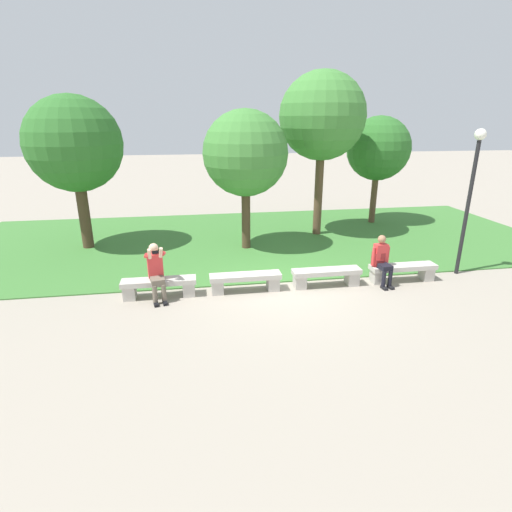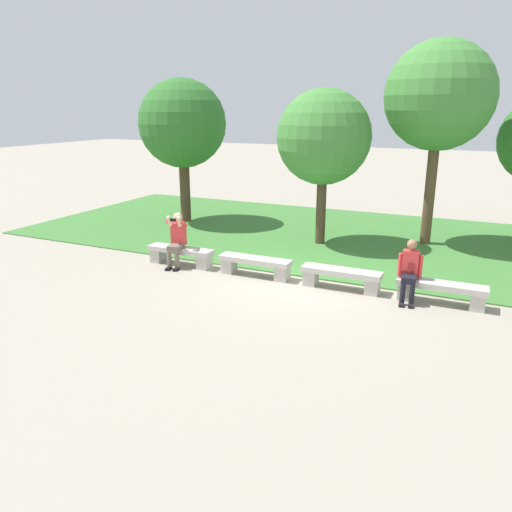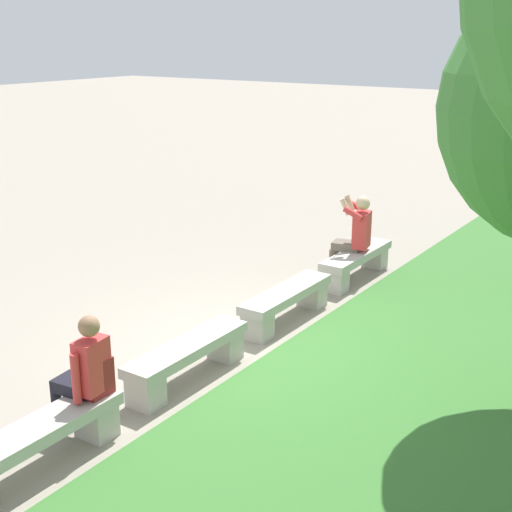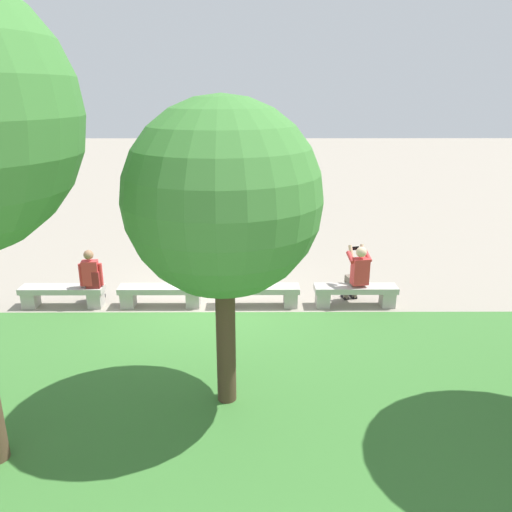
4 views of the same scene
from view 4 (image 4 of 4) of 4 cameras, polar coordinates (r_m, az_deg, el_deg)
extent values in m
plane|color=gray|center=(10.67, -5.32, -5.70)|extent=(80.00, 80.00, 0.00)
cube|color=#3D7533|center=(6.91, -8.56, -20.48)|extent=(19.89, 8.00, 0.03)
cube|color=#B7B2A8|center=(10.69, 11.32, -3.68)|extent=(1.73, 0.40, 0.12)
cube|color=#B7B2A8|center=(10.93, 14.78, -4.71)|extent=(0.28, 0.34, 0.33)
cube|color=#B7B2A8|center=(10.66, 7.63, -4.84)|extent=(0.28, 0.34, 0.33)
cube|color=#B7B2A8|center=(10.47, 0.23, -3.77)|extent=(1.73, 0.40, 0.12)
cube|color=#B7B2A8|center=(10.59, 3.95, -4.88)|extent=(0.28, 0.34, 0.33)
cube|color=#B7B2A8|center=(10.58, -3.50, -4.90)|extent=(0.28, 0.34, 0.33)
cube|color=#B7B2A8|center=(10.66, -10.90, -3.72)|extent=(1.73, 0.40, 0.12)
cube|color=#B7B2A8|center=(10.64, -7.18, -4.88)|extent=(0.28, 0.34, 0.33)
cube|color=#B7B2A8|center=(10.89, -14.39, -4.77)|extent=(0.28, 0.34, 0.33)
cube|color=#B7B2A8|center=(11.22, -21.28, -3.55)|extent=(1.73, 0.40, 0.12)
cube|color=#B7B2A8|center=(11.07, -17.82, -4.70)|extent=(0.28, 0.34, 0.33)
cube|color=#B7B2A8|center=(11.56, -24.34, -4.51)|extent=(0.28, 0.34, 0.33)
cube|color=black|center=(11.25, 11.04, -4.50)|extent=(0.15, 0.26, 0.06)
cylinder|color=#6B6051|center=(11.12, 11.24, -3.64)|extent=(0.11, 0.11, 0.42)
cube|color=black|center=(11.18, 10.09, -4.60)|extent=(0.15, 0.26, 0.06)
cylinder|color=#6B6051|center=(11.04, 10.29, -3.73)|extent=(0.11, 0.11, 0.42)
cube|color=#6B6051|center=(10.82, 11.23, -2.72)|extent=(0.38, 0.47, 0.12)
cube|color=#D83838|center=(10.53, 11.80, -1.73)|extent=(0.38, 0.28, 0.56)
sphere|color=beige|center=(10.39, 11.95, 0.45)|extent=(0.22, 0.22, 0.22)
cylinder|color=#D83838|center=(10.59, 12.63, 0.00)|extent=(0.15, 0.32, 0.21)
cylinder|color=beige|center=(10.66, 12.04, 0.62)|extent=(0.09, 0.19, 0.27)
cylinder|color=#D83838|center=(10.45, 10.73, -0.13)|extent=(0.15, 0.32, 0.21)
cylinder|color=beige|center=(10.57, 10.80, 0.54)|extent=(0.13, 0.20, 0.27)
cube|color=black|center=(10.66, 11.31, 0.88)|extent=(0.15, 0.04, 0.08)
cube|color=black|center=(11.50, -17.14, -4.50)|extent=(0.12, 0.23, 0.06)
cylinder|color=black|center=(11.37, -17.29, -3.64)|extent=(0.10, 0.10, 0.42)
cube|color=black|center=(11.54, -18.02, -4.51)|extent=(0.12, 0.23, 0.06)
cylinder|color=black|center=(11.41, -18.18, -3.65)|extent=(0.10, 0.10, 0.42)
cube|color=black|center=(11.13, -18.04, -2.70)|extent=(0.32, 0.43, 0.12)
cube|color=#D83838|center=(10.84, -18.39, -1.83)|extent=(0.34, 0.23, 0.52)
sphere|color=#9E7051|center=(10.72, -18.60, 0.13)|extent=(0.20, 0.20, 0.20)
cylinder|color=#D83838|center=(10.83, -17.31, -2.01)|extent=(0.08, 0.08, 0.48)
cylinder|color=#D83838|center=(10.92, -19.37, -2.06)|extent=(0.08, 0.08, 0.48)
cube|color=maroon|center=(10.87, -18.08, -2.51)|extent=(0.28, 0.20, 0.36)
cube|color=maroon|center=(11.00, -17.88, -2.66)|extent=(0.20, 0.06, 0.16)
torus|color=black|center=(10.81, -18.18, -1.52)|extent=(0.10, 0.02, 0.10)
cylinder|color=#4C3826|center=(7.09, -3.48, -8.62)|extent=(0.27, 0.27, 2.24)
sphere|color=#428438|center=(6.45, -3.80, 6.57)|extent=(2.59, 2.59, 2.59)
camera|label=1|loc=(18.66, 3.76, 17.30)|focal=28.00mm
camera|label=2|loc=(20.26, -13.92, 16.28)|focal=35.00mm
camera|label=3|loc=(9.02, -56.24, 6.35)|focal=50.00mm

